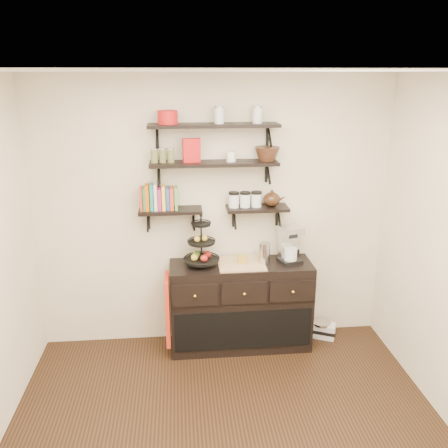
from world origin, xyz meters
TOP-DOWN VIEW (x-y plane):
  - ceiling at (0.00, 0.00)m, footprint 3.50×3.50m
  - back_wall at (0.00, 1.75)m, footprint 3.50×0.02m
  - shelf_top at (0.00, 1.62)m, footprint 1.20×0.27m
  - shelf_mid at (0.00, 1.62)m, footprint 1.20×0.27m
  - shelf_low_left at (-0.42, 1.63)m, footprint 0.60×0.25m
  - shelf_low_right at (0.42, 1.63)m, footprint 0.60×0.25m
  - cookbooks at (-0.51, 1.63)m, footprint 0.36×0.15m
  - glass_canisters at (0.30, 1.63)m, footprint 0.32×0.10m
  - sideboard at (0.25, 1.51)m, footprint 1.40×0.50m
  - fruit_stand at (-0.13, 1.52)m, footprint 0.34×0.34m
  - candle at (0.26, 1.51)m, footprint 0.08×0.08m
  - coffee_maker at (0.74, 1.54)m, footprint 0.25×0.24m
  - thermal_carafe at (0.48, 1.49)m, footprint 0.11×0.11m
  - apron at (-0.48, 1.41)m, footprint 0.04×0.30m
  - radio at (1.13, 1.59)m, footprint 0.32×0.26m
  - recipe_box at (-0.21, 1.61)m, footprint 0.17×0.08m
  - walnut_bowl at (0.50, 1.61)m, footprint 0.24×0.24m
  - ramekins at (0.16, 1.61)m, footprint 0.09×0.09m
  - teapot at (0.56, 1.63)m, footprint 0.22×0.17m
  - red_pot at (-0.42, 1.61)m, footprint 0.18×0.18m

SIDE VIEW (x-z plane):
  - radio at x=1.13m, z-range 0.00..0.17m
  - sideboard at x=0.25m, z-range -0.01..0.91m
  - apron at x=-0.48m, z-range 0.15..0.84m
  - candle at x=0.26m, z-range 0.92..1.00m
  - thermal_carafe at x=0.48m, z-range 0.90..1.12m
  - fruit_stand at x=-0.13m, z-range 0.82..1.32m
  - coffee_maker at x=0.74m, z-range 0.89..1.26m
  - back_wall at x=0.00m, z-range 0.00..2.70m
  - shelf_low_left at x=-0.42m, z-range 1.31..1.54m
  - shelf_low_right at x=0.42m, z-range 1.31..1.54m
  - glass_canisters at x=0.30m, z-range 1.45..1.58m
  - teapot at x=0.56m, z-range 1.45..1.61m
  - cookbooks at x=-0.51m, z-range 1.43..1.69m
  - shelf_mid at x=0.00m, z-range 1.77..2.00m
  - ramekins at x=0.16m, z-range 1.90..2.00m
  - walnut_bowl at x=0.50m, z-range 1.90..2.03m
  - recipe_box at x=-0.21m, z-range 1.90..2.12m
  - shelf_top at x=0.00m, z-range 2.12..2.35m
  - red_pot at x=-0.42m, z-range 2.25..2.37m
  - ceiling at x=0.00m, z-range 2.69..2.71m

